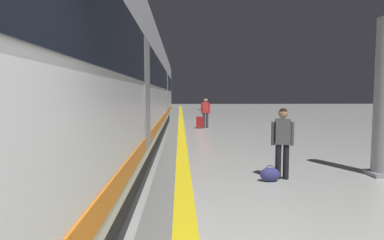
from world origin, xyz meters
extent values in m
cube|color=yellow|center=(-0.69, 10.00, 0.00)|extent=(0.36, 80.00, 0.01)
cube|color=slate|center=(-1.04, 10.00, 0.00)|extent=(0.65, 80.00, 0.01)
cube|color=#38383D|center=(-2.83, 9.23, 0.35)|extent=(2.67, 25.22, 0.70)
cube|color=silver|center=(-2.83, 9.23, 2.15)|extent=(2.90, 26.28, 2.90)
cylinder|color=silver|center=(-2.83, 9.23, 3.55)|extent=(2.84, 25.75, 2.84)
cube|color=black|center=(-2.83, 9.23, 2.50)|extent=(2.93, 24.70, 0.80)
cube|color=orange|center=(-2.83, 9.23, 1.00)|extent=(2.94, 25.75, 0.24)
cone|color=silver|center=(-2.83, 23.67, 1.90)|extent=(2.75, 2.60, 2.75)
cube|color=gray|center=(-1.37, 5.29, 1.90)|extent=(0.02, 0.90, 2.00)
cube|color=gray|center=(-1.37, 15.14, 1.90)|extent=(0.02, 0.90, 2.00)
cylinder|color=black|center=(1.43, 6.18, 0.39)|extent=(0.13, 0.13, 0.78)
cylinder|color=black|center=(1.59, 6.15, 0.39)|extent=(0.13, 0.13, 0.78)
cube|color=#4C4C51|center=(1.51, 6.17, 1.06)|extent=(0.35, 0.24, 0.56)
cylinder|color=#4C4C51|center=(1.31, 6.21, 1.02)|extent=(0.08, 0.08, 0.52)
cylinder|color=#4C4C51|center=(1.71, 6.14, 1.02)|extent=(0.08, 0.08, 0.52)
sphere|color=#A37556|center=(1.51, 6.17, 1.47)|extent=(0.21, 0.21, 0.21)
sphere|color=black|center=(1.51, 6.17, 1.49)|extent=(0.19, 0.19, 0.19)
ellipsoid|color=navy|center=(1.19, 5.97, 0.15)|extent=(0.44, 0.26, 0.30)
torus|color=navy|center=(1.19, 5.97, 0.25)|extent=(0.22, 0.02, 0.22)
cylinder|color=#383842|center=(0.58, 17.05, 0.42)|extent=(0.14, 0.14, 0.84)
cylinder|color=#383842|center=(0.75, 17.02, 0.42)|extent=(0.14, 0.14, 0.84)
cube|color=red|center=(0.67, 17.03, 1.14)|extent=(0.37, 0.26, 0.60)
cylinder|color=red|center=(0.45, 17.08, 1.09)|extent=(0.09, 0.09, 0.56)
cylinder|color=red|center=(0.88, 17.00, 1.09)|extent=(0.09, 0.09, 0.56)
sphere|color=tan|center=(0.67, 17.03, 1.57)|extent=(0.22, 0.22, 0.22)
sphere|color=black|center=(0.67, 17.03, 1.59)|extent=(0.20, 0.20, 0.20)
cube|color=#A51E1E|center=(0.35, 16.78, 0.35)|extent=(0.43, 0.34, 0.59)
cube|color=#A51E1E|center=(0.39, 16.89, 0.28)|extent=(0.30, 0.12, 0.32)
cylinder|color=black|center=(0.19, 16.77, 0.03)|extent=(0.04, 0.06, 0.06)
cylinder|color=black|center=(0.46, 16.67, 0.03)|extent=(0.04, 0.06, 0.06)
cylinder|color=gray|center=(0.23, 16.77, 0.84)|extent=(0.02, 0.02, 0.38)
cylinder|color=gray|center=(0.42, 16.69, 0.84)|extent=(0.02, 0.02, 0.38)
cube|color=black|center=(0.33, 16.73, 1.03)|extent=(0.21, 0.10, 0.02)
cylinder|color=gray|center=(3.90, 6.36, 1.80)|extent=(0.44, 0.44, 3.60)
cube|color=gray|center=(3.90, 6.36, 0.05)|extent=(0.56, 0.56, 0.10)
camera|label=1|loc=(-0.76, -0.79, 1.89)|focal=30.03mm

